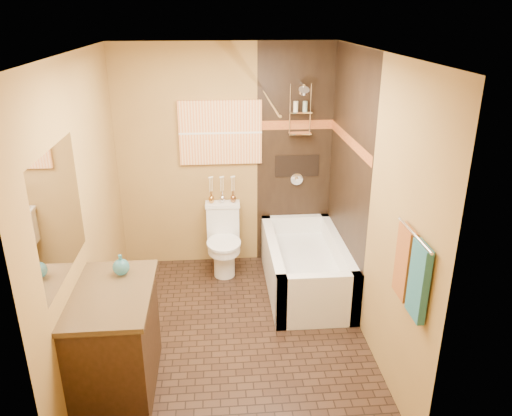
{
  "coord_description": "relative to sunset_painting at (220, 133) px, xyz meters",
  "views": [
    {
      "loc": [
        -0.11,
        -3.87,
        2.8
      ],
      "look_at": [
        0.25,
        0.4,
        1.09
      ],
      "focal_mm": 35.0,
      "sensor_mm": 36.0,
      "label": 1
    }
  ],
  "objects": [
    {
      "name": "alcove_niche",
      "position": [
        0.85,
        0.01,
        -0.4
      ],
      "size": [
        0.5,
        0.01,
        0.25
      ],
      "primitive_type": "cube",
      "color": "black",
      "rests_on": "alcove_tile_back"
    },
    {
      "name": "vanity_mirror",
      "position": [
        -1.14,
        -2.09,
        -0.05
      ],
      "size": [
        0.01,
        1.0,
        0.9
      ],
      "primitive_type": "cube",
      "color": "white",
      "rests_on": "wall_left"
    },
    {
      "name": "towel_teal",
      "position": [
        1.21,
        -2.66,
        -0.37
      ],
      "size": [
        0.05,
        0.22,
        0.52
      ],
      "primitive_type": "cube",
      "color": "#20556A",
      "rests_on": "towel_bar"
    },
    {
      "name": "wall_back",
      "position": [
        0.05,
        0.02,
        -0.3
      ],
      "size": [
        2.4,
        0.02,
        2.5
      ],
      "primitive_type": "cube",
      "color": "#A27F3E",
      "rests_on": "floor"
    },
    {
      "name": "sunset_painting",
      "position": [
        0.0,
        0.0,
        0.0
      ],
      "size": [
        0.9,
        0.04,
        0.7
      ],
      "primitive_type": "cube",
      "color": "orange",
      "rests_on": "wall_back"
    },
    {
      "name": "alcove_tile_back",
      "position": [
        0.83,
        0.01,
        -0.3
      ],
      "size": [
        0.85,
        0.01,
        2.5
      ],
      "primitive_type": "cube",
      "color": "black",
      "rests_on": "wall_back"
    },
    {
      "name": "bathtub",
      "position": [
        0.85,
        -0.73,
        -1.33
      ],
      "size": [
        0.8,
        1.5,
        0.55
      ],
      "color": "white",
      "rests_on": "floor"
    },
    {
      "name": "alcove_tile_right",
      "position": [
        1.24,
        -0.73,
        -0.3
      ],
      "size": [
        0.01,
        1.5,
        2.5
      ],
      "primitive_type": "cube",
      "color": "black",
      "rests_on": "wall_right"
    },
    {
      "name": "teal_bottle",
      "position": [
        -0.82,
        -1.83,
        -0.6
      ],
      "size": [
        0.16,
        0.16,
        0.21
      ],
      "primitive_type": null,
      "rotation": [
        0.0,
        0.0,
        -0.26
      ],
      "color": "#2A737F",
      "rests_on": "vanity"
    },
    {
      "name": "vanity",
      "position": [
        -0.87,
        -2.09,
        -1.12
      ],
      "size": [
        0.6,
        0.98,
        0.86
      ],
      "rotation": [
        0.0,
        0.0,
        0.0
      ],
      "color": "black",
      "rests_on": "floor"
    },
    {
      "name": "wall_left",
      "position": [
        -1.15,
        -1.48,
        -0.3
      ],
      "size": [
        0.02,
        3.0,
        2.5
      ],
      "primitive_type": "cube",
      "color": "#A27F3E",
      "rests_on": "floor"
    },
    {
      "name": "curtain_rod",
      "position": [
        0.45,
        -0.73,
        0.47
      ],
      "size": [
        0.03,
        1.55,
        0.03
      ],
      "primitive_type": "cylinder",
      "rotation": [
        1.57,
        0.0,
        0.0
      ],
      "color": "silver",
      "rests_on": "wall_back"
    },
    {
      "name": "mosaic_band_right",
      "position": [
        1.23,
        -0.73,
        0.07
      ],
      "size": [
        0.01,
        1.5,
        0.1
      ],
      "primitive_type": "cube",
      "color": "maroon",
      "rests_on": "alcove_tile_right"
    },
    {
      "name": "towel_bar",
      "position": [
        1.2,
        -2.53,
        -0.1
      ],
      "size": [
        0.02,
        0.55,
        0.02
      ],
      "primitive_type": "cylinder",
      "rotation": [
        1.57,
        0.0,
        0.0
      ],
      "color": "silver",
      "rests_on": "wall_right"
    },
    {
      "name": "wall_right",
      "position": [
        1.25,
        -1.48,
        -0.3
      ],
      "size": [
        0.02,
        3.0,
        2.5
      ],
      "primitive_type": "cube",
      "color": "#A27F3E",
      "rests_on": "floor"
    },
    {
      "name": "ceiling",
      "position": [
        0.05,
        -1.48,
        0.95
      ],
      "size": [
        3.0,
        3.0,
        0.0
      ],
      "primitive_type": "plane",
      "color": "silver",
      "rests_on": "wall_back"
    },
    {
      "name": "shower_fixtures",
      "position": [
        0.85,
        -0.1,
        0.12
      ],
      "size": [
        0.24,
        0.33,
        1.16
      ],
      "color": "silver",
      "rests_on": "floor"
    },
    {
      "name": "toilet",
      "position": [
        -0.0,
        -0.26,
        -1.16
      ],
      "size": [
        0.39,
        0.57,
        0.76
      ],
      "rotation": [
        0.0,
        0.0,
        -0.02
      ],
      "color": "white",
      "rests_on": "floor"
    },
    {
      "name": "wall_front",
      "position": [
        0.05,
        -2.98,
        -0.3
      ],
      "size": [
        2.4,
        0.02,
        2.5
      ],
      "primitive_type": "cube",
      "color": "#A27F3E",
      "rests_on": "floor"
    },
    {
      "name": "bud_vases",
      "position": [
        -0.0,
        -0.09,
        -0.62
      ],
      "size": [
        0.31,
        0.07,
        0.31
      ],
      "color": "#C0863C",
      "rests_on": "toilet"
    },
    {
      "name": "mosaic_band_back",
      "position": [
        0.83,
        0.0,
        0.07
      ],
      "size": [
        0.85,
        0.01,
        0.1
      ],
      "primitive_type": "cube",
      "color": "maroon",
      "rests_on": "alcove_tile_back"
    },
    {
      "name": "floor",
      "position": [
        0.05,
        -1.48,
        -1.55
      ],
      "size": [
        3.0,
        3.0,
        0.0
      ],
      "primitive_type": "plane",
      "color": "black",
      "rests_on": "ground"
    },
    {
      "name": "towel_rust",
      "position": [
        1.21,
        -2.4,
        -0.37
      ],
      "size": [
        0.05,
        0.22,
        0.52
      ],
      "primitive_type": "cube",
      "color": "brown",
      "rests_on": "towel_bar"
    }
  ]
}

